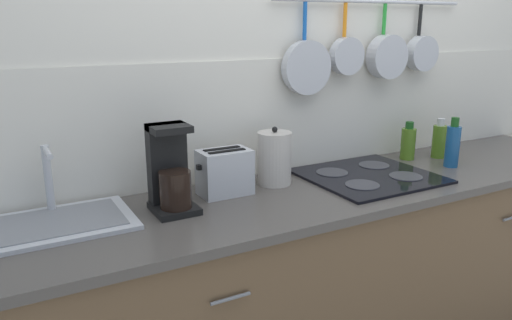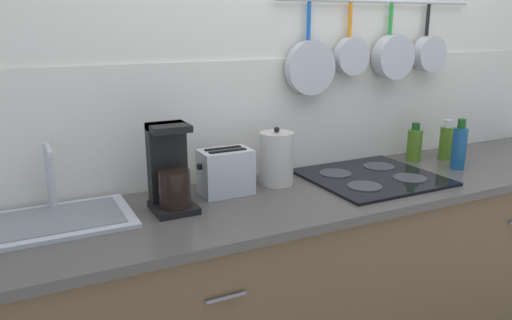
{
  "view_description": "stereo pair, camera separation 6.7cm",
  "coord_description": "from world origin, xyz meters",
  "px_view_note": "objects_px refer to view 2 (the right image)",
  "views": [
    {
      "loc": [
        -1.33,
        -1.58,
        1.55
      ],
      "look_at": [
        -0.46,
        0.0,
        1.06
      ],
      "focal_mm": 35.0,
      "sensor_mm": 36.0,
      "label": 1
    },
    {
      "loc": [
        -1.27,
        -1.61,
        1.55
      ],
      "look_at": [
        -0.46,
        0.0,
        1.06
      ],
      "focal_mm": 35.0,
      "sensor_mm": 36.0,
      "label": 2
    }
  ],
  "objects_px": {
    "kettle": "(276,158)",
    "bottle_dish_soap": "(460,143)",
    "coffee_maker": "(170,174)",
    "bottle_cooking_wine": "(414,144)",
    "toaster": "(226,172)",
    "bottle_olive_oil": "(446,142)",
    "bottle_hot_sauce": "(459,147)"
  },
  "relations": [
    {
      "from": "kettle",
      "to": "bottle_dish_soap",
      "type": "distance_m",
      "value": 1.03
    },
    {
      "from": "coffee_maker",
      "to": "bottle_cooking_wine",
      "type": "distance_m",
      "value": 1.29
    },
    {
      "from": "coffee_maker",
      "to": "toaster",
      "type": "relative_size",
      "value": 1.45
    },
    {
      "from": "coffee_maker",
      "to": "bottle_cooking_wine",
      "type": "xyz_separation_m",
      "value": [
        1.28,
        0.1,
        -0.05
      ]
    },
    {
      "from": "bottle_cooking_wine",
      "to": "bottle_dish_soap",
      "type": "bearing_deg",
      "value": -18.0
    },
    {
      "from": "toaster",
      "to": "bottle_olive_oil",
      "type": "height_order",
      "value": "bottle_olive_oil"
    },
    {
      "from": "coffee_maker",
      "to": "bottle_olive_oil",
      "type": "height_order",
      "value": "coffee_maker"
    },
    {
      "from": "toaster",
      "to": "kettle",
      "type": "relative_size",
      "value": 0.89
    },
    {
      "from": "bottle_hot_sauce",
      "to": "bottle_dish_soap",
      "type": "distance_m",
      "value": 0.2
    },
    {
      "from": "bottle_olive_oil",
      "to": "kettle",
      "type": "bearing_deg",
      "value": 177.87
    },
    {
      "from": "bottle_olive_oil",
      "to": "bottle_cooking_wine",
      "type": "bearing_deg",
      "value": 161.43
    },
    {
      "from": "kettle",
      "to": "bottle_hot_sauce",
      "type": "bearing_deg",
      "value": -11.89
    },
    {
      "from": "bottle_cooking_wine",
      "to": "bottle_olive_oil",
      "type": "relative_size",
      "value": 0.95
    },
    {
      "from": "bottle_cooking_wine",
      "to": "bottle_dish_soap",
      "type": "relative_size",
      "value": 1.06
    },
    {
      "from": "bottle_hot_sauce",
      "to": "bottle_olive_oil",
      "type": "distance_m",
      "value": 0.17
    },
    {
      "from": "coffee_maker",
      "to": "bottle_dish_soap",
      "type": "bearing_deg",
      "value": 1.09
    },
    {
      "from": "toaster",
      "to": "bottle_cooking_wine",
      "type": "height_order",
      "value": "bottle_cooking_wine"
    },
    {
      "from": "coffee_maker",
      "to": "kettle",
      "type": "xyz_separation_m",
      "value": [
        0.49,
        0.09,
        -0.02
      ]
    },
    {
      "from": "bottle_hot_sauce",
      "to": "bottle_olive_oil",
      "type": "relative_size",
      "value": 1.18
    },
    {
      "from": "bottle_cooking_wine",
      "to": "bottle_dish_soap",
      "type": "distance_m",
      "value": 0.24
    },
    {
      "from": "kettle",
      "to": "coffee_maker",
      "type": "bearing_deg",
      "value": -170.0
    },
    {
      "from": "bottle_cooking_wine",
      "to": "bottle_olive_oil",
      "type": "distance_m",
      "value": 0.17
    },
    {
      "from": "kettle",
      "to": "toaster",
      "type": "bearing_deg",
      "value": -175.31
    },
    {
      "from": "bottle_hot_sauce",
      "to": "kettle",
      "type": "bearing_deg",
      "value": 168.11
    },
    {
      "from": "toaster",
      "to": "bottle_hot_sauce",
      "type": "distance_m",
      "value": 1.13
    },
    {
      "from": "coffee_maker",
      "to": "bottle_hot_sauce",
      "type": "bearing_deg",
      "value": -4.11
    },
    {
      "from": "bottle_hot_sauce",
      "to": "bottle_cooking_wine",
      "type": "bearing_deg",
      "value": 111.77
    },
    {
      "from": "toaster",
      "to": "bottle_cooking_wine",
      "type": "xyz_separation_m",
      "value": [
        1.03,
        0.04,
        -0.01
      ]
    },
    {
      "from": "kettle",
      "to": "bottle_hot_sauce",
      "type": "relative_size",
      "value": 1.04
    },
    {
      "from": "bottle_olive_oil",
      "to": "bottle_dish_soap",
      "type": "bearing_deg",
      "value": -16.74
    },
    {
      "from": "kettle",
      "to": "bottle_dish_soap",
      "type": "relative_size",
      "value": 1.38
    },
    {
      "from": "toaster",
      "to": "bottle_hot_sauce",
      "type": "bearing_deg",
      "value": -8.37
    }
  ]
}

